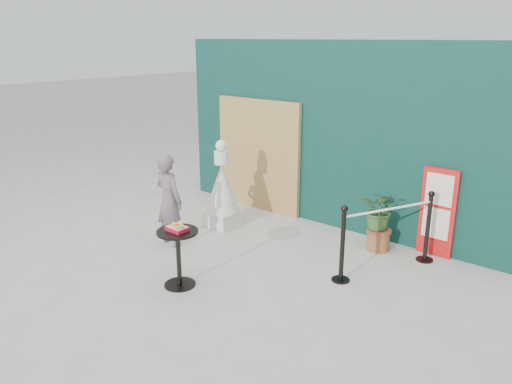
% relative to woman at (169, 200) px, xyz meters
% --- Properties ---
extents(ground, '(60.00, 60.00, 0.00)m').
position_rel_woman_xyz_m(ground, '(1.35, -0.78, -0.70)').
color(ground, '#ADAAA5').
rests_on(ground, ground).
extents(back_wall, '(6.00, 0.30, 3.00)m').
position_rel_woman_xyz_m(back_wall, '(1.35, 2.37, 0.80)').
color(back_wall, '#0B332B').
rests_on(back_wall, ground).
extents(bamboo_fence, '(1.80, 0.08, 2.00)m').
position_rel_woman_xyz_m(bamboo_fence, '(-0.05, 2.16, 0.30)').
color(bamboo_fence, tan).
rests_on(bamboo_fence, ground).
extents(woman, '(0.53, 0.37, 1.41)m').
position_rel_woman_xyz_m(woman, '(0.00, 0.00, 0.00)').
color(woman, slate).
rests_on(woman, ground).
extents(menu_board, '(0.50, 0.07, 1.30)m').
position_rel_woman_xyz_m(menu_board, '(3.25, 2.18, -0.05)').
color(menu_board, red).
rests_on(menu_board, ground).
extents(statue, '(0.57, 0.57, 1.46)m').
position_rel_woman_xyz_m(statue, '(0.08, 1.06, -0.11)').
color(statue, white).
rests_on(statue, ground).
extents(cafe_table, '(0.52, 0.52, 0.75)m').
position_rel_woman_xyz_m(cafe_table, '(1.11, -0.82, -0.21)').
color(cafe_table, black).
rests_on(cafe_table, ground).
extents(food_basket, '(0.26, 0.19, 0.11)m').
position_rel_woman_xyz_m(food_basket, '(1.11, -0.82, 0.08)').
color(food_basket, '#AA122A').
rests_on(food_basket, cafe_table).
extents(planter, '(0.55, 0.47, 0.93)m').
position_rel_woman_xyz_m(planter, '(2.54, 1.83, -0.16)').
color(planter, '#965D31').
rests_on(planter, ground).
extents(stanchion_barrier, '(0.84, 1.54, 1.03)m').
position_rel_woman_xyz_m(stanchion_barrier, '(2.93, 1.26, -0.21)').
color(stanchion_barrier, black).
rests_on(stanchion_barrier, ground).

